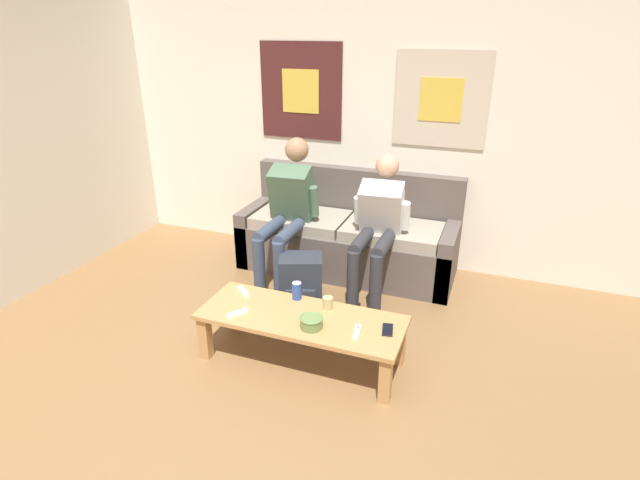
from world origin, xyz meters
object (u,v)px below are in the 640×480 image
person_seated_teen (378,223)px  person_seated_adult (287,207)px  cell_phone (388,330)px  backpack (301,283)px  drink_can_blue (297,291)px  game_controller_near_left (244,292)px  game_controller_near_right (237,313)px  couch (348,238)px  game_controller_far_center (357,332)px  pillar_candle (328,303)px  coffee_table (301,323)px  ceramic_bowl (311,322)px

person_seated_teen → person_seated_adult: bearing=-179.9°
cell_phone → backpack: bearing=143.9°
drink_can_blue → game_controller_near_left: (-0.38, -0.06, -0.05)m
game_controller_near_left → game_controller_near_right: size_ratio=0.96×
game_controller_near_right → couch: bearing=80.6°
game_controller_near_right → game_controller_far_center: (0.79, 0.07, 0.00)m
person_seated_teen → drink_can_blue: 0.97m
game_controller_far_center → backpack: bearing=133.3°
pillar_candle → game_controller_far_center: size_ratio=0.64×
coffee_table → person_seated_adult: 1.28m
game_controller_near_right → cell_phone: game_controller_near_right is taller
ceramic_bowl → couch: bearing=99.1°
pillar_candle → coffee_table: bearing=-131.0°
ceramic_bowl → cell_phone: 0.48m
couch → ceramic_bowl: size_ratio=12.84×
backpack → game_controller_far_center: bearing=-46.7°
backpack → cell_phone: backpack is taller
couch → game_controller_far_center: couch is taller
person_seated_teen → ceramic_bowl: (-0.11, -1.18, -0.24)m
person_seated_adult → backpack: person_seated_adult is taller
backpack → game_controller_far_center: (0.67, -0.71, 0.15)m
couch → pillar_candle: 1.32m
game_controller_near_left → couch: bearing=74.5°
drink_can_blue → game_controller_far_center: drink_can_blue is taller
person_seated_teen → ceramic_bowl: 1.21m
pillar_candle → game_controller_near_left: 0.63m
couch → game_controller_near_right: (-0.26, -1.57, 0.06)m
coffee_table → person_seated_adult: person_seated_adult is taller
drink_can_blue → game_controller_near_left: bearing=-170.6°
drink_can_blue → game_controller_near_left: 0.39m
backpack → game_controller_near_right: 0.80m
coffee_table → backpack: 0.70m
couch → drink_can_blue: (0.02, -1.24, 0.11)m
person_seated_adult → game_controller_near_right: 1.26m
person_seated_teen → game_controller_near_right: size_ratio=8.16×
person_seated_teen → backpack: size_ratio=2.62×
couch → backpack: bearing=-99.8°
couch → pillar_candle: (0.27, -1.29, 0.09)m
pillar_candle → game_controller_near_right: (-0.52, -0.28, -0.03)m
pillar_candle → game_controller_near_left: (-0.63, -0.02, -0.03)m
game_controller_near_left → game_controller_far_center: bearing=-12.7°
game_controller_far_center → game_controller_near_left: bearing=167.3°
ceramic_bowl → game_controller_far_center: (0.29, 0.03, -0.03)m
person_seated_teen → game_controller_near_right: bearing=-116.8°
game_controller_near_left → game_controller_near_right: (0.10, -0.27, 0.00)m
person_seated_teen → game_controller_near_left: bearing=-127.1°
game_controller_near_left → game_controller_far_center: (0.89, -0.20, 0.00)m
ceramic_bowl → game_controller_near_right: ceramic_bowl is taller
couch → coffee_table: bearing=-84.6°
coffee_table → pillar_candle: pillar_candle is taller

